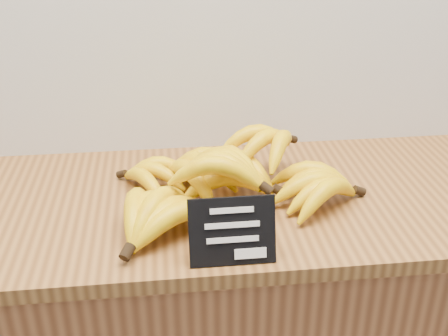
% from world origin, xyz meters
% --- Properties ---
extents(counter_top, '(1.47, 0.54, 0.03)m').
position_xyz_m(counter_top, '(-0.20, 2.75, 0.92)').
color(counter_top, brown).
rests_on(counter_top, counter).
extents(chalkboard_sign, '(0.15, 0.04, 0.12)m').
position_xyz_m(chalkboard_sign, '(-0.20, 2.52, 0.99)').
color(chalkboard_sign, black).
rests_on(chalkboard_sign, counter_top).
extents(banana_pile, '(0.57, 0.39, 0.12)m').
position_xyz_m(banana_pile, '(-0.20, 2.73, 0.98)').
color(banana_pile, yellow).
rests_on(banana_pile, counter_top).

